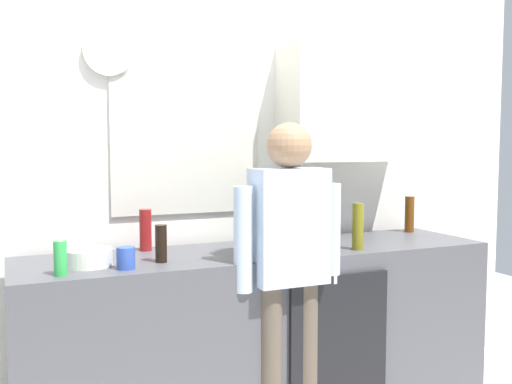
{
  "coord_description": "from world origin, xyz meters",
  "views": [
    {
      "loc": [
        -1.26,
        -2.47,
        1.49
      ],
      "look_at": [
        -0.06,
        0.25,
        1.25
      ],
      "focal_mm": 40.44,
      "sensor_mm": 36.0,
      "label": 1
    }
  ],
  "objects_px": {
    "bottle_olive_oil": "(358,226)",
    "bottle_amber_beer": "(409,214)",
    "coffee_maker": "(276,225)",
    "bottle_dark_sauce": "(161,244)",
    "dish_soap": "(60,258)",
    "person_at_sink": "(289,257)",
    "bottle_red_vinegar": "(146,230)",
    "bottle_green_wine": "(274,216)",
    "mixing_bowl": "(88,258)",
    "bottle_clear_soda": "(288,220)",
    "cup_blue_mug": "(126,258)"
  },
  "relations": [
    {
      "from": "mixing_bowl",
      "to": "coffee_maker",
      "type": "bearing_deg",
      "value": -3.52
    },
    {
      "from": "bottle_dark_sauce",
      "to": "mixing_bowl",
      "type": "relative_size",
      "value": 0.82
    },
    {
      "from": "bottle_dark_sauce",
      "to": "bottle_olive_oil",
      "type": "relative_size",
      "value": 0.72
    },
    {
      "from": "coffee_maker",
      "to": "bottle_olive_oil",
      "type": "relative_size",
      "value": 1.32
    },
    {
      "from": "bottle_clear_soda",
      "to": "bottle_green_wine",
      "type": "xyz_separation_m",
      "value": [
        -0.03,
        0.13,
        0.01
      ]
    },
    {
      "from": "bottle_amber_beer",
      "to": "mixing_bowl",
      "type": "height_order",
      "value": "bottle_amber_beer"
    },
    {
      "from": "bottle_clear_soda",
      "to": "coffee_maker",
      "type": "bearing_deg",
      "value": -130.31
    },
    {
      "from": "coffee_maker",
      "to": "bottle_amber_beer",
      "type": "distance_m",
      "value": 1.14
    },
    {
      "from": "coffee_maker",
      "to": "dish_soap",
      "type": "bearing_deg",
      "value": -175.07
    },
    {
      "from": "coffee_maker",
      "to": "bottle_dark_sauce",
      "type": "distance_m",
      "value": 0.61
    },
    {
      "from": "bottle_amber_beer",
      "to": "mixing_bowl",
      "type": "relative_size",
      "value": 1.05
    },
    {
      "from": "coffee_maker",
      "to": "bottle_red_vinegar",
      "type": "height_order",
      "value": "coffee_maker"
    },
    {
      "from": "mixing_bowl",
      "to": "person_at_sink",
      "type": "xyz_separation_m",
      "value": [
        0.91,
        -0.24,
        -0.03
      ]
    },
    {
      "from": "bottle_red_vinegar",
      "to": "person_at_sink",
      "type": "bearing_deg",
      "value": -42.03
    },
    {
      "from": "bottle_green_wine",
      "to": "person_at_sink",
      "type": "relative_size",
      "value": 0.19
    },
    {
      "from": "bottle_olive_oil",
      "to": "bottle_amber_beer",
      "type": "distance_m",
      "value": 0.77
    },
    {
      "from": "bottle_olive_oil",
      "to": "person_at_sink",
      "type": "xyz_separation_m",
      "value": [
        -0.46,
        -0.1,
        -0.11
      ]
    },
    {
      "from": "bottle_red_vinegar",
      "to": "bottle_amber_beer",
      "type": "distance_m",
      "value": 1.7
    },
    {
      "from": "cup_blue_mug",
      "to": "bottle_amber_beer",
      "type": "bearing_deg",
      "value": 11.53
    },
    {
      "from": "bottle_olive_oil",
      "to": "cup_blue_mug",
      "type": "bearing_deg",
      "value": 179.32
    },
    {
      "from": "bottle_red_vinegar",
      "to": "mixing_bowl",
      "type": "distance_m",
      "value": 0.44
    },
    {
      "from": "dish_soap",
      "to": "bottle_dark_sauce",
      "type": "bearing_deg",
      "value": 12.58
    },
    {
      "from": "coffee_maker",
      "to": "person_at_sink",
      "type": "distance_m",
      "value": 0.23
    },
    {
      "from": "bottle_dark_sauce",
      "to": "mixing_bowl",
      "type": "distance_m",
      "value": 0.34
    },
    {
      "from": "bottle_dark_sauce",
      "to": "coffee_maker",
      "type": "bearing_deg",
      "value": -1.1
    },
    {
      "from": "coffee_maker",
      "to": "mixing_bowl",
      "type": "height_order",
      "value": "coffee_maker"
    },
    {
      "from": "bottle_green_wine",
      "to": "cup_blue_mug",
      "type": "bearing_deg",
      "value": -156.93
    },
    {
      "from": "coffee_maker",
      "to": "bottle_red_vinegar",
      "type": "distance_m",
      "value": 0.69
    },
    {
      "from": "bottle_olive_oil",
      "to": "bottle_dark_sauce",
      "type": "bearing_deg",
      "value": 174.62
    },
    {
      "from": "coffee_maker",
      "to": "bottle_green_wine",
      "type": "height_order",
      "value": "coffee_maker"
    },
    {
      "from": "bottle_olive_oil",
      "to": "bottle_red_vinegar",
      "type": "height_order",
      "value": "bottle_olive_oil"
    },
    {
      "from": "cup_blue_mug",
      "to": "mixing_bowl",
      "type": "distance_m",
      "value": 0.2
    },
    {
      "from": "cup_blue_mug",
      "to": "mixing_bowl",
      "type": "relative_size",
      "value": 0.45
    },
    {
      "from": "bottle_clear_soda",
      "to": "bottle_olive_oil",
      "type": "distance_m",
      "value": 0.39
    },
    {
      "from": "coffee_maker",
      "to": "person_at_sink",
      "type": "bearing_deg",
      "value": -96.43
    },
    {
      "from": "coffee_maker",
      "to": "bottle_clear_soda",
      "type": "bearing_deg",
      "value": 49.69
    },
    {
      "from": "bottle_clear_soda",
      "to": "cup_blue_mug",
      "type": "height_order",
      "value": "bottle_clear_soda"
    },
    {
      "from": "mixing_bowl",
      "to": "dish_soap",
      "type": "relative_size",
      "value": 1.22
    },
    {
      "from": "dish_soap",
      "to": "person_at_sink",
      "type": "bearing_deg",
      "value": -4.89
    },
    {
      "from": "person_at_sink",
      "to": "bottle_red_vinegar",
      "type": "bearing_deg",
      "value": 137.45
    },
    {
      "from": "cup_blue_mug",
      "to": "person_at_sink",
      "type": "relative_size",
      "value": 0.06
    },
    {
      "from": "bottle_red_vinegar",
      "to": "mixing_bowl",
      "type": "height_order",
      "value": "bottle_red_vinegar"
    },
    {
      "from": "coffee_maker",
      "to": "bottle_clear_soda",
      "type": "distance_m",
      "value": 0.26
    },
    {
      "from": "coffee_maker",
      "to": "person_at_sink",
      "type": "xyz_separation_m",
      "value": [
        -0.02,
        -0.18,
        -0.13
      ]
    },
    {
      "from": "bottle_red_vinegar",
      "to": "cup_blue_mug",
      "type": "distance_m",
      "value": 0.46
    },
    {
      "from": "bottle_amber_beer",
      "to": "person_at_sink",
      "type": "height_order",
      "value": "person_at_sink"
    },
    {
      "from": "bottle_dark_sauce",
      "to": "person_at_sink",
      "type": "relative_size",
      "value": 0.11
    },
    {
      "from": "cup_blue_mug",
      "to": "dish_soap",
      "type": "bearing_deg",
      "value": -175.92
    },
    {
      "from": "bottle_clear_soda",
      "to": "mixing_bowl",
      "type": "bearing_deg",
      "value": -172.85
    },
    {
      "from": "bottle_red_vinegar",
      "to": "bottle_green_wine",
      "type": "bearing_deg",
      "value": -1.48
    }
  ]
}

